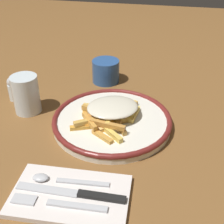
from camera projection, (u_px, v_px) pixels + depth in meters
name	position (u px, v px, depth m)	size (l,w,h in m)	color
ground_plane	(112.00, 125.00, 0.76)	(2.60, 2.60, 0.00)	brown
plate	(112.00, 121.00, 0.75)	(0.30, 0.30, 0.03)	white
fries_heap	(111.00, 112.00, 0.74)	(0.19, 0.17, 0.04)	#E4AA50
napkin	(70.00, 196.00, 0.56)	(0.13, 0.22, 0.01)	silver
fork	(58.00, 204.00, 0.53)	(0.03, 0.18, 0.00)	silver
knife	(80.00, 194.00, 0.55)	(0.02, 0.21, 0.01)	black
spoon	(57.00, 180.00, 0.58)	(0.03, 0.15, 0.01)	silver
water_glass	(26.00, 94.00, 0.79)	(0.07, 0.07, 0.10)	silver
coffee_mug	(106.00, 71.00, 0.95)	(0.11, 0.09, 0.07)	#2A508E
salt_shaker	(13.00, 88.00, 0.85)	(0.03, 0.03, 0.07)	silver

